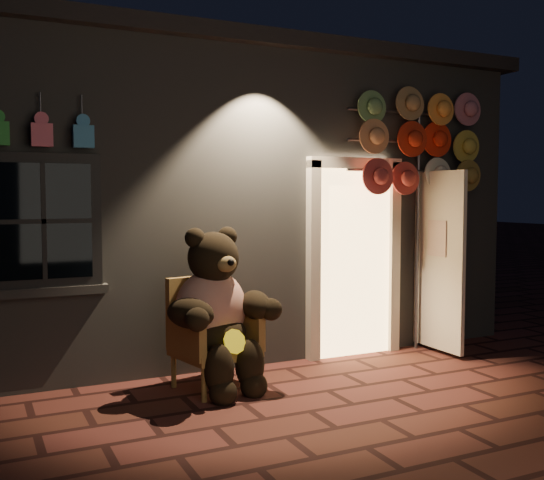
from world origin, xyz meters
TOP-DOWN VIEW (x-y plane):
  - ground at (0.00, 0.00)m, footprint 60.00×60.00m
  - shop_building at (0.00, 3.99)m, footprint 7.30×5.95m
  - wicker_armchair at (-0.50, 1.00)m, footprint 0.81×0.76m
  - teddy_bear at (-0.49, 0.87)m, footprint 1.08×0.94m
  - hat_rack at (2.14, 1.27)m, footprint 1.79×0.22m

SIDE VIEW (x-z plane):
  - ground at x=0.00m, z-range 0.00..0.00m
  - wicker_armchair at x=-0.50m, z-range 0.00..1.02m
  - teddy_bear at x=-0.49m, z-range -0.03..1.48m
  - shop_building at x=0.00m, z-range -0.02..3.49m
  - hat_rack at x=2.14m, z-range 0.88..3.82m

